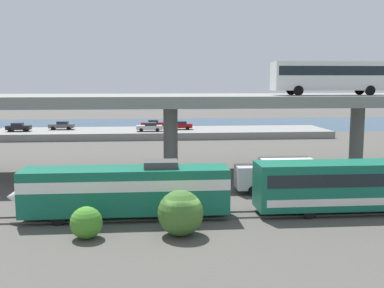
% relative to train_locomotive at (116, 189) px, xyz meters
% --- Properties ---
extents(ground_plane, '(260.00, 260.00, 0.00)m').
position_rel_train_locomotive_xyz_m(ground_plane, '(4.64, -4.00, -2.19)').
color(ground_plane, '#4C4944').
extents(rail_strip_near, '(110.00, 0.12, 0.12)m').
position_rel_train_locomotive_xyz_m(rail_strip_near, '(4.64, -0.78, -2.13)').
color(rail_strip_near, '#59544C').
rests_on(rail_strip_near, ground_plane).
extents(rail_strip_far, '(110.00, 0.12, 0.12)m').
position_rel_train_locomotive_xyz_m(rail_strip_far, '(4.64, 0.78, -2.13)').
color(rail_strip_far, '#59544C').
rests_on(rail_strip_far, ground_plane).
extents(train_locomotive, '(15.67, 3.04, 4.18)m').
position_rel_train_locomotive_xyz_m(train_locomotive, '(0.00, 0.00, 0.00)').
color(train_locomotive, '#14664C').
rests_on(train_locomotive, ground_plane).
extents(highway_overpass, '(96.00, 12.28, 8.41)m').
position_rel_train_locomotive_xyz_m(highway_overpass, '(4.64, 16.00, 5.41)').
color(highway_overpass, gray).
rests_on(highway_overpass, ground_plane).
extents(transit_bus_on_overpass, '(12.00, 2.68, 3.40)m').
position_rel_train_locomotive_xyz_m(transit_bus_on_overpass, '(21.01, 13.93, 8.28)').
color(transit_bus_on_overpass, silver).
rests_on(transit_bus_on_overpass, highway_overpass).
extents(service_truck_west, '(6.80, 2.46, 3.04)m').
position_rel_train_locomotive_xyz_m(service_truck_west, '(13.62, 6.88, -0.56)').
color(service_truck_west, '#B7B7BC').
rests_on(service_truck_west, ground_plane).
extents(pier_parking_lot, '(59.46, 12.42, 1.22)m').
position_rel_train_locomotive_xyz_m(pier_parking_lot, '(4.64, 51.00, -1.58)').
color(pier_parking_lot, gray).
rests_on(pier_parking_lot, ground_plane).
extents(parked_car_0, '(4.04, 1.99, 1.50)m').
position_rel_train_locomotive_xyz_m(parked_car_0, '(-20.27, 50.01, -0.20)').
color(parked_car_0, black).
rests_on(parked_car_0, pier_parking_lot).
extents(parked_car_1, '(4.46, 2.00, 1.50)m').
position_rel_train_locomotive_xyz_m(parked_car_1, '(2.38, 48.13, -0.19)').
color(parked_car_1, '#B7B7BC').
rests_on(parked_car_1, pier_parking_lot).
extents(parked_car_2, '(4.52, 1.94, 1.50)m').
position_rel_train_locomotive_xyz_m(parked_car_2, '(7.79, 50.84, -0.19)').
color(parked_car_2, maroon).
rests_on(parked_car_2, pier_parking_lot).
extents(parked_car_3, '(4.38, 1.99, 1.50)m').
position_rel_train_locomotive_xyz_m(parked_car_3, '(-13.37, 52.51, -0.19)').
color(parked_car_3, '#515459').
rests_on(parked_car_3, pier_parking_lot).
extents(parked_car_4, '(4.12, 1.85, 1.50)m').
position_rel_train_locomotive_xyz_m(parked_car_4, '(2.89, 54.09, -0.20)').
color(parked_car_4, maroon).
rests_on(parked_car_4, pier_parking_lot).
extents(harbor_water, '(140.00, 36.00, 0.01)m').
position_rel_train_locomotive_xyz_m(harbor_water, '(4.64, 74.00, -2.19)').
color(harbor_water, navy).
rests_on(harbor_water, ground_plane).
extents(shrub_left, '(2.04, 2.04, 2.04)m').
position_rel_train_locomotive_xyz_m(shrub_left, '(-1.55, -4.21, -1.17)').
color(shrub_left, '#418829').
rests_on(shrub_left, ground_plane).
extents(shrub_right, '(2.94, 2.94, 2.94)m').
position_rel_train_locomotive_xyz_m(shrub_right, '(4.38, -4.11, -0.72)').
color(shrub_right, '#3F6B2C').
rests_on(shrub_right, ground_plane).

